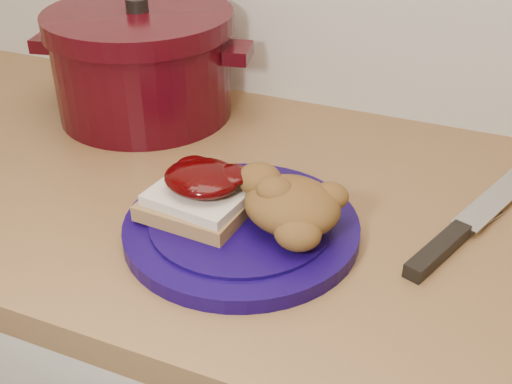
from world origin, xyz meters
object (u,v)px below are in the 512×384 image
at_px(plate, 242,228).
at_px(dutch_oven, 143,63).
at_px(butter_knife, 463,234).
at_px(chef_knife, 456,234).
at_px(pepper_grinder, 126,63).

relative_size(plate, dutch_oven, 0.80).
bearing_deg(butter_knife, chef_knife, 176.68).
height_order(plate, dutch_oven, dutch_oven).
bearing_deg(chef_knife, butter_knife, -10.83).
relative_size(butter_knife, dutch_oven, 0.43).
bearing_deg(dutch_oven, chef_knife, -17.70).
relative_size(chef_knife, butter_knife, 2.00).
relative_size(plate, butter_knife, 1.85).
xyz_separation_m(chef_knife, dutch_oven, (-0.51, 0.16, 0.08)).
distance_m(plate, chef_knife, 0.25).
distance_m(plate, pepper_grinder, 0.45).
relative_size(dutch_oven, pepper_grinder, 2.81).
bearing_deg(pepper_grinder, dutch_oven, -33.52).
bearing_deg(pepper_grinder, chef_knife, -19.51).
bearing_deg(plate, pepper_grinder, 139.57).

